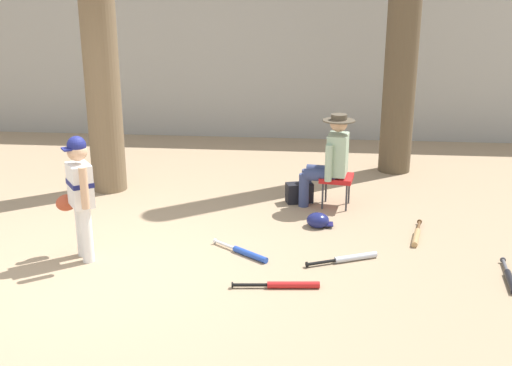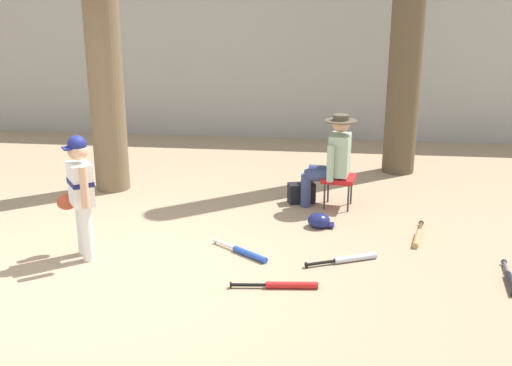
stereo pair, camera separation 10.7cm
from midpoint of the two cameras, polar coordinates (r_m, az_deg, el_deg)
name	(u,v)px [view 1 (the left image)]	position (r m, az deg, el deg)	size (l,w,h in m)	color
ground_plane	(104,274)	(6.39, -14.26, -8.07)	(60.00, 60.00, 0.00)	#9E8466
concrete_back_wall	(207,67)	(11.74, -4.78, 10.59)	(18.00, 0.36, 2.56)	#9E9E99
young_ballplayer	(79,190)	(6.53, -16.34, -0.63)	(0.52, 0.50, 1.31)	white
folding_stool	(337,179)	(7.96, 7.01, 0.35)	(0.46, 0.46, 0.41)	red
seated_spectator	(330,158)	(7.89, 6.37, 2.32)	(0.68, 0.54, 1.20)	navy
handbag_beside_stool	(299,193)	(8.13, 3.62, -0.90)	(0.34, 0.18, 0.26)	black
bat_blue_youth	(246,253)	(6.57, -1.39, -6.41)	(0.64, 0.51, 0.07)	#2347AD
bat_wood_tan	(417,236)	(7.22, 14.09, -4.70)	(0.22, 0.73, 0.07)	tan
bat_black_composite	(510,279)	(6.47, 21.80, -8.17)	(0.15, 0.73, 0.07)	black
bat_aluminum_silver	(350,258)	(6.51, 8.16, -6.83)	(0.75, 0.38, 0.07)	#B7BCC6
bat_red_barrel	(286,285)	(5.91, 2.29, -9.31)	(0.83, 0.14, 0.07)	red
batting_helmet_navy	(318,220)	(7.35, 5.29, -3.43)	(0.31, 0.24, 0.18)	navy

